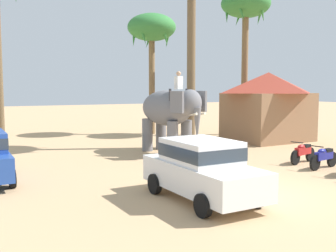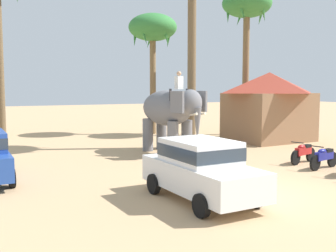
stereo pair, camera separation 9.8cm
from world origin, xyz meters
TOP-DOWN VIEW (x-y plane):
  - ground_plane at (0.00, 0.00)m, footprint 120.00×120.00m
  - car_sedan_foreground at (-1.53, -0.15)m, footprint 2.03×4.18m
  - elephant_with_mahout at (1.35, 7.52)m, footprint 2.41×4.02m
  - motorcycle_fourth_in_row at (4.98, 1.49)m, footprint 1.78×0.61m
  - motorcycle_far_in_row at (5.11, 2.70)m, footprint 1.76×0.71m
  - palm_tree_behind_elephant at (3.89, 15.22)m, footprint 3.20×3.20m
  - palm_tree_near_hut at (9.16, 12.10)m, footprint 3.20×3.20m
  - roadside_hut at (8.51, 8.96)m, footprint 5.27×4.52m

SIDE VIEW (x-z plane):
  - ground_plane at x=0.00m, z-range 0.00..0.00m
  - motorcycle_fourth_in_row at x=4.98m, z-range -0.01..0.93m
  - motorcycle_far_in_row at x=5.11m, z-range -0.01..0.93m
  - car_sedan_foreground at x=-1.53m, z-range 0.08..1.78m
  - elephant_with_mahout at x=1.35m, z-range 0.05..3.93m
  - roadside_hut at x=8.51m, z-range 0.12..4.12m
  - palm_tree_behind_elephant at x=3.89m, z-range 2.86..10.84m
  - palm_tree_near_hut at x=9.16m, z-range 3.48..12.89m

